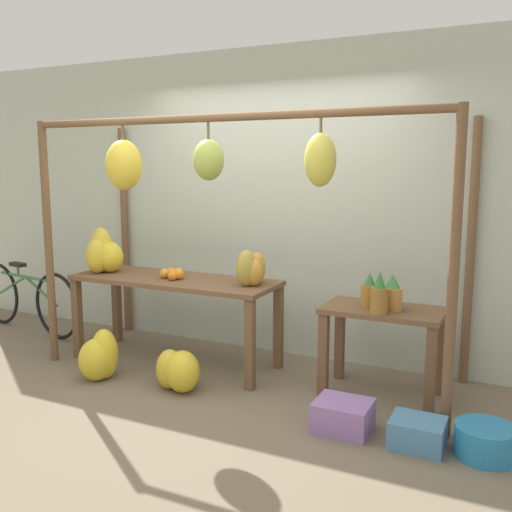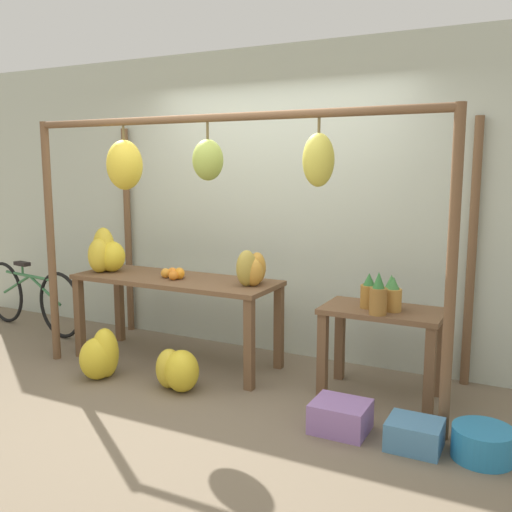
% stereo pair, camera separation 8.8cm
% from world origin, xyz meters
% --- Properties ---
extents(ground_plane, '(20.00, 20.00, 0.00)m').
position_xyz_m(ground_plane, '(0.00, 0.00, 0.00)').
color(ground_plane, '#756651').
extents(shop_wall_back, '(8.00, 0.08, 2.80)m').
position_xyz_m(shop_wall_back, '(0.00, 1.42, 1.40)').
color(shop_wall_back, '#B7C1B2').
rests_on(shop_wall_back, ground_plane).
extents(stall_awning, '(3.47, 1.22, 2.12)m').
position_xyz_m(stall_awning, '(-0.13, 0.47, 1.55)').
color(stall_awning, brown).
rests_on(stall_awning, ground_plane).
extents(display_table_main, '(1.86, 0.65, 0.77)m').
position_xyz_m(display_table_main, '(-0.67, 0.71, 0.66)').
color(display_table_main, brown).
rests_on(display_table_main, ground_plane).
extents(display_table_side, '(0.89, 0.50, 0.69)m').
position_xyz_m(display_table_side, '(1.16, 0.78, 0.53)').
color(display_table_side, brown).
rests_on(display_table_side, ground_plane).
extents(banana_pile_on_table, '(0.42, 0.41, 0.41)m').
position_xyz_m(banana_pile_on_table, '(-1.41, 0.66, 0.93)').
color(banana_pile_on_table, yellow).
rests_on(banana_pile_on_table, display_table_main).
extents(orange_pile, '(0.23, 0.20, 0.09)m').
position_xyz_m(orange_pile, '(-0.65, 0.67, 0.82)').
color(orange_pile, orange).
rests_on(orange_pile, display_table_main).
extents(pineapple_cluster, '(0.31, 0.33, 0.31)m').
position_xyz_m(pineapple_cluster, '(1.17, 0.71, 0.80)').
color(pineapple_cluster, '#B27F38').
rests_on(pineapple_cluster, display_table_side).
extents(banana_pile_ground_left, '(0.38, 0.44, 0.42)m').
position_xyz_m(banana_pile_ground_left, '(-1.01, 0.11, 0.17)').
color(banana_pile_ground_left, yellow).
rests_on(banana_pile_ground_left, ground_plane).
extents(banana_pile_ground_right, '(0.48, 0.40, 0.33)m').
position_xyz_m(banana_pile_ground_right, '(-0.29, 0.17, 0.16)').
color(banana_pile_ground_right, yellow).
rests_on(banana_pile_ground_right, ground_plane).
extents(fruit_crate_white, '(0.37, 0.31, 0.20)m').
position_xyz_m(fruit_crate_white, '(1.08, 0.08, 0.10)').
color(fruit_crate_white, '#9970B7').
rests_on(fruit_crate_white, ground_plane).
extents(blue_bucket, '(0.36, 0.36, 0.19)m').
position_xyz_m(blue_bucket, '(1.96, 0.12, 0.10)').
color(blue_bucket, teal).
rests_on(blue_bucket, ground_plane).
extents(parked_bicycle, '(1.69, 0.29, 0.73)m').
position_xyz_m(parked_bicycle, '(-2.65, 0.85, 0.36)').
color(parked_bicycle, black).
rests_on(parked_bicycle, ground_plane).
extents(papaya_pile, '(0.25, 0.37, 0.30)m').
position_xyz_m(papaya_pile, '(0.07, 0.72, 0.91)').
color(papaya_pile, '#B2993D').
rests_on(papaya_pile, display_table_main).
extents(fruit_crate_purple, '(0.33, 0.28, 0.18)m').
position_xyz_m(fruit_crate_purple, '(1.56, 0.06, 0.09)').
color(fruit_crate_purple, '#4C84B2').
rests_on(fruit_crate_purple, ground_plane).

